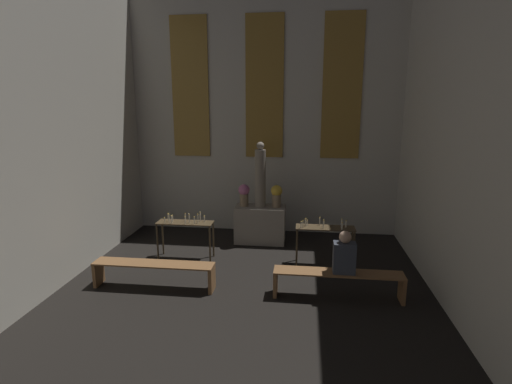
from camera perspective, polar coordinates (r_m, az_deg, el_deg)
wall_back at (r=9.85m, az=1.26°, el=11.44°), size 6.71×0.16×5.91m
altar at (r=9.32m, az=0.60°, el=-4.63°), size 1.15×0.59×0.86m
statue at (r=9.05m, az=0.61°, el=2.22°), size 0.25×0.25×1.49m
flower_vase_left at (r=9.18m, az=-1.72°, el=-0.28°), size 0.26×0.26×0.51m
flower_vase_right at (r=9.10m, az=2.95°, el=-0.40°), size 0.26×0.26×0.51m
candle_rack_left at (r=8.42m, az=-10.09°, el=-5.03°), size 1.16×0.37×0.99m
candle_rack_right at (r=8.08m, az=9.82°, el=-5.79°), size 1.16×0.37×0.99m
pew_back_left at (r=7.34m, az=-14.40°, el=-10.66°), size 2.13×0.36×0.46m
pew_back_right at (r=6.90m, az=11.63°, el=-12.06°), size 2.13×0.36×0.46m
person_seated at (r=6.74m, az=12.51°, el=-8.72°), size 0.36×0.24×0.71m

